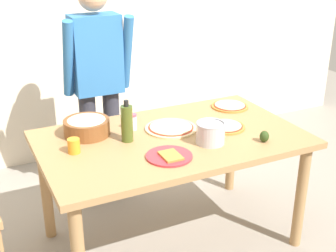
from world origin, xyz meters
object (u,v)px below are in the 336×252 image
object	(u,v)px
dining_table	(172,150)
plate_with_slice	(169,156)
person_cook	(98,80)
avocado	(264,136)
pizza_raw_on_board	(171,128)
popcorn_bowl	(87,126)
cup_orange	(74,146)
pizza_cooked_on_tray	(230,106)
salt_shaker	(133,122)
steel_pot	(210,133)
olive_oil_bottle	(127,123)
pizza_second_cooked	(225,126)

from	to	relation	value
dining_table	plate_with_slice	distance (m)	0.30
person_cook	avocado	distance (m)	1.27
pizza_raw_on_board	plate_with_slice	distance (m)	0.40
popcorn_bowl	cup_orange	world-z (taller)	popcorn_bowl
pizza_cooked_on_tray	cup_orange	distance (m)	1.22
person_cook	plate_with_slice	size ratio (longest dim) A/B	6.23
plate_with_slice	salt_shaker	size ratio (longest dim) A/B	2.45
person_cook	pizza_cooked_on_tray	size ratio (longest dim) A/B	6.24
person_cook	steel_pot	xyz separation A→B (m)	(0.38, -0.94, -0.11)
plate_with_slice	dining_table	bearing A→B (deg)	61.43
cup_orange	salt_shaker	bearing A→B (deg)	20.89
olive_oil_bottle	steel_pot	distance (m)	0.49
pizza_raw_on_board	plate_with_slice	world-z (taller)	plate_with_slice
pizza_second_cooked	avocado	distance (m)	0.30
plate_with_slice	salt_shaker	world-z (taller)	salt_shaker
dining_table	pizza_cooked_on_tray	distance (m)	0.67
pizza_raw_on_board	salt_shaker	distance (m)	0.24
person_cook	avocado	world-z (taller)	person_cook
pizza_second_cooked	cup_orange	world-z (taller)	cup_orange
cup_orange	pizza_raw_on_board	bearing A→B (deg)	5.86
pizza_second_cooked	plate_with_slice	size ratio (longest dim) A/B	0.97
person_cook	pizza_raw_on_board	xyz separation A→B (m)	(0.26, -0.65, -0.17)
salt_shaker	popcorn_bowl	bearing A→B (deg)	170.41
person_cook	pizza_raw_on_board	size ratio (longest dim) A/B	4.96
plate_with_slice	steel_pot	distance (m)	0.31
plate_with_slice	cup_orange	bearing A→B (deg)	148.01
pizza_cooked_on_tray	steel_pot	bearing A→B (deg)	-133.35
pizza_second_cooked	avocado	size ratio (longest dim) A/B	3.61
pizza_cooked_on_tray	olive_oil_bottle	size ratio (longest dim) A/B	1.01
plate_with_slice	salt_shaker	bearing A→B (deg)	94.37
pizza_cooked_on_tray	pizza_raw_on_board	bearing A→B (deg)	-162.35
dining_table	avocado	bearing A→B (deg)	-33.85
pizza_raw_on_board	steel_pot	bearing A→B (deg)	-67.39
pizza_second_cooked	popcorn_bowl	world-z (taller)	popcorn_bowl
pizza_cooked_on_tray	cup_orange	size ratio (longest dim) A/B	3.05
pizza_second_cooked	plate_with_slice	distance (m)	0.55
avocado	olive_oil_bottle	bearing A→B (deg)	153.26
plate_with_slice	avocado	size ratio (longest dim) A/B	3.71
salt_shaker	steel_pot	bearing A→B (deg)	-48.77
dining_table	popcorn_bowl	distance (m)	0.54
person_cook	cup_orange	size ratio (longest dim) A/B	19.06
pizza_second_cooked	dining_table	bearing A→B (deg)	176.01
steel_pot	cup_orange	world-z (taller)	steel_pot
dining_table	pizza_second_cooked	world-z (taller)	pizza_second_cooked
dining_table	person_cook	bearing A→B (deg)	105.99
dining_table	steel_pot	size ratio (longest dim) A/B	9.22
popcorn_bowl	cup_orange	xyz separation A→B (m)	(-0.14, -0.21, -0.02)
plate_with_slice	salt_shaker	xyz separation A→B (m)	(-0.03, 0.45, 0.04)
dining_table	plate_with_slice	xyz separation A→B (m)	(-0.14, -0.25, 0.10)
person_cook	plate_with_slice	bearing A→B (deg)	-85.40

